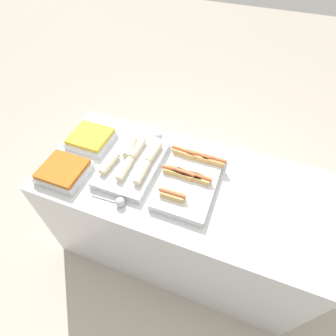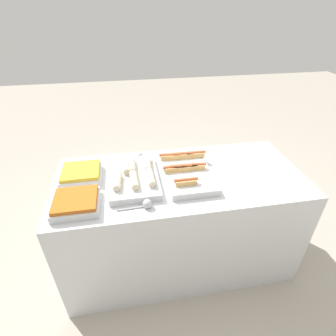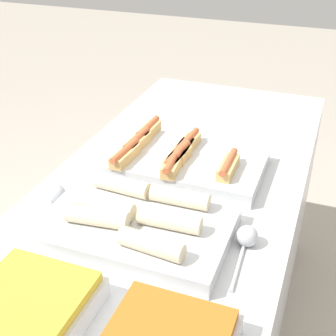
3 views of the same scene
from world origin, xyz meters
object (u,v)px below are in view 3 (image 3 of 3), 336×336
object	(u,v)px
serving_spoon_near	(246,238)
tray_wraps	(137,224)
tray_side_back	(27,310)
tray_hotdogs	(180,160)
serving_spoon_far	(55,196)

from	to	relation	value
serving_spoon_near	tray_wraps	bearing A→B (deg)	100.52
tray_side_back	tray_wraps	bearing A→B (deg)	-14.92
tray_wraps	serving_spoon_near	bearing A→B (deg)	-79.48
tray_hotdogs	serving_spoon_far	xyz separation A→B (m)	(-0.32, 0.28, -0.01)
tray_wraps	tray_side_back	world-z (taller)	tray_wraps
tray_wraps	serving_spoon_far	bearing A→B (deg)	80.08
tray_side_back	tray_hotdogs	bearing A→B (deg)	-6.79
tray_hotdogs	tray_wraps	size ratio (longest dim) A/B	1.06
tray_wraps	serving_spoon_far	world-z (taller)	tray_wraps
tray_hotdogs	tray_side_back	world-z (taller)	tray_hotdogs
tray_wraps	serving_spoon_far	xyz separation A→B (m)	(0.05, 0.29, -0.01)
tray_side_back	serving_spoon_near	xyz separation A→B (m)	(0.42, -0.39, -0.01)
tray_hotdogs	tray_side_back	bearing A→B (deg)	173.21
tray_wraps	tray_side_back	bearing A→B (deg)	165.08
serving_spoon_far	tray_side_back	bearing A→B (deg)	-154.97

